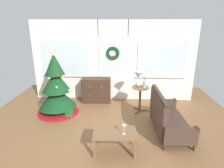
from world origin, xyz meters
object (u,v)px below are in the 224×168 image
side_table (140,94)px  wine_glass (124,127)px  coffee_table (115,135)px  gift_box (69,113)px  settee_sofa (166,117)px  flower_vase (144,84)px  dresser_cabinet (97,90)px  table_lamp (139,77)px  christmas_tree (57,90)px

side_table → wine_glass: 1.97m
coffee_table → gift_box: size_ratio=4.38×
settee_sofa → flower_vase: (-0.41, 1.02, 0.47)m
side_table → gift_box: bearing=-167.7°
settee_sofa → side_table: bearing=115.1°
dresser_cabinet → side_table: size_ratio=1.24×
table_lamp → wine_glass: table_lamp is taller
table_lamp → christmas_tree: bearing=-173.1°
wine_glass → coffee_table: bearing=162.9°
settee_sofa → side_table: (-0.51, 1.08, 0.14)m
settee_sofa → wine_glass: (-0.98, -0.83, 0.19)m
settee_sofa → coffee_table: settee_sofa is taller
table_lamp → gift_box: size_ratio=2.23×
settee_sofa → wine_glass: 1.29m
side_table → table_lamp: bearing=146.3°
flower_vase → wine_glass: (-0.57, -1.85, -0.29)m
side_table → wine_glass: size_ratio=3.75×
coffee_table → wine_glass: 0.28m
christmas_tree → side_table: (2.32, 0.23, -0.16)m
dresser_cabinet → wine_glass: 2.70m
side_table → coffee_table: bearing=-109.2°
table_lamp → gift_box: 2.16m
flower_vase → table_lamp: bearing=148.0°
dresser_cabinet → gift_box: dresser_cabinet is taller
table_lamp → coffee_table: (-0.59, -1.90, -0.66)m
flower_vase → coffee_table: (-0.75, -1.80, -0.49)m
coffee_table → gift_box: coffee_table is taller
christmas_tree → settee_sofa: (2.83, -0.85, -0.31)m
coffee_table → wine_glass: bearing=-17.1°
settee_sofa → coffee_table: (-1.15, -0.77, -0.02)m
gift_box → flower_vase: bearing=10.1°
coffee_table → gift_box: (-1.31, 1.43, -0.26)m
dresser_cabinet → table_lamp: (1.28, -0.60, 0.63)m
coffee_table → christmas_tree: bearing=135.9°
wine_glass → gift_box: (-1.49, 1.48, -0.46)m
dresser_cabinet → flower_vase: (1.44, -0.70, 0.46)m
settee_sofa → table_lamp: 1.41m
gift_box → wine_glass: bearing=-44.9°
coffee_table → side_table: bearing=70.8°
christmas_tree → dresser_cabinet: christmas_tree is taller
table_lamp → wine_glass: 2.04m
table_lamp → flower_vase: (0.16, -0.10, -0.17)m
side_table → flower_vase: bearing=-31.0°
christmas_tree → settee_sofa: bearing=-16.7°
flower_vase → coffee_table: size_ratio=0.41×
table_lamp → coffee_table: 2.09m
coffee_table → dresser_cabinet: bearing=105.4°
christmas_tree → wine_glass: (1.85, -1.68, -0.12)m
settee_sofa → gift_box: 2.57m
wine_glass → flower_vase: bearing=72.9°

